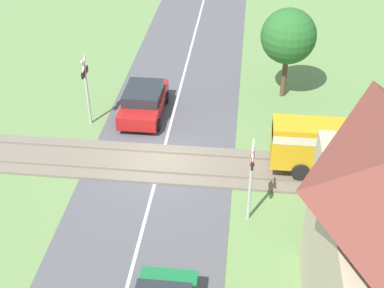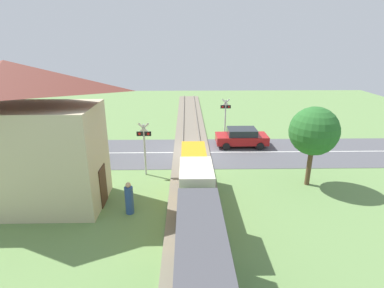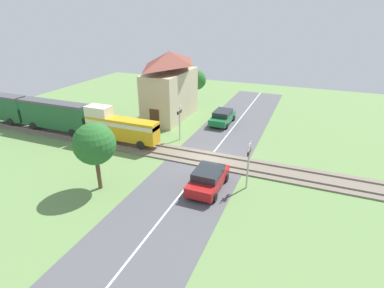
{
  "view_description": "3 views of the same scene",
  "coord_description": "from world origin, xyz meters",
  "views": [
    {
      "loc": [
        18.48,
        3.44,
        13.91
      ],
      "look_at": [
        0.0,
        1.41,
        1.2
      ],
      "focal_mm": 50.0,
      "sensor_mm": 36.0,
      "label": 1
    },
    {
      "loc": [
        0.39,
        21.64,
        8.24
      ],
      "look_at": [
        0.0,
        1.41,
        1.2
      ],
      "focal_mm": 28.0,
      "sensor_mm": 36.0,
      "label": 2
    },
    {
      "loc": [
        -20.95,
        -7.09,
        11.24
      ],
      "look_at": [
        0.0,
        1.41,
        1.2
      ],
      "focal_mm": 28.0,
      "sensor_mm": 36.0,
      "label": 3
    }
  ],
  "objects": [
    {
      "name": "car_far_side",
      "position": [
        8.9,
        1.44,
        0.78
      ],
      "size": [
        4.33,
        2.01,
        1.47
      ],
      "color": "#197038",
      "rests_on": "ground_plane"
    },
    {
      "name": "tree_roadside_hedge",
      "position": [
        -6.86,
        5.5,
        3.34
      ],
      "size": [
        2.79,
        2.79,
        4.75
      ],
      "color": "brown",
      "rests_on": "ground_plane"
    },
    {
      "name": "crossing_signal_west_approach",
      "position": [
        -3.03,
        -3.9,
        2.21
      ],
      "size": [
        0.9,
        0.18,
        3.48
      ],
      "color": "#B7B7B7",
      "rests_on": "ground_plane"
    },
    {
      "name": "station_building",
      "position": [
        8.63,
        7.53,
        3.6
      ],
      "size": [
        8.32,
        3.88,
        7.39
      ],
      "color": "#C6B793",
      "rests_on": "ground_plane"
    },
    {
      "name": "pedestrian_by_station",
      "position": [
        3.25,
        8.47,
        0.77
      ],
      "size": [
        0.42,
        0.42,
        1.69
      ],
      "color": "#2D4C8E",
      "rests_on": "ground_plane"
    },
    {
      "name": "tree_by_station",
      "position": [
        14.98,
        6.91,
        3.15
      ],
      "size": [
        2.54,
        2.54,
        4.44
      ],
      "color": "brown",
      "rests_on": "ground_plane"
    },
    {
      "name": "train",
      "position": [
        0.0,
        16.61,
        1.89
      ],
      "size": [
        1.58,
        23.44,
        3.18
      ],
      "color": "gold",
      "rests_on": "track_bed"
    },
    {
      "name": "crossing_signal_east_approach",
      "position": [
        3.03,
        3.9,
        2.21
      ],
      "size": [
        0.9,
        0.18,
        3.48
      ],
      "color": "#B7B7B7",
      "rests_on": "ground_plane"
    },
    {
      "name": "track_bed",
      "position": [
        0.0,
        0.0,
        0.07
      ],
      "size": [
        2.8,
        48.0,
        0.24
      ],
      "color": "#756B5B",
      "rests_on": "ground_plane"
    },
    {
      "name": "ground_plane",
      "position": [
        0.0,
        0.0,
        0.0
      ],
      "size": [
        60.0,
        60.0,
        0.0
      ],
      "primitive_type": "plane",
      "color": "#66894C"
    },
    {
      "name": "road_surface",
      "position": [
        0.0,
        0.0,
        0.01
      ],
      "size": [
        48.0,
        6.4,
        0.02
      ],
      "color": "#515156",
      "rests_on": "ground_plane"
    },
    {
      "name": "car_near_crossing",
      "position": [
        -4.09,
        -1.44,
        0.79
      ],
      "size": [
        4.13,
        2.06,
        1.49
      ],
      "color": "#A81919",
      "rests_on": "ground_plane"
    }
  ]
}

